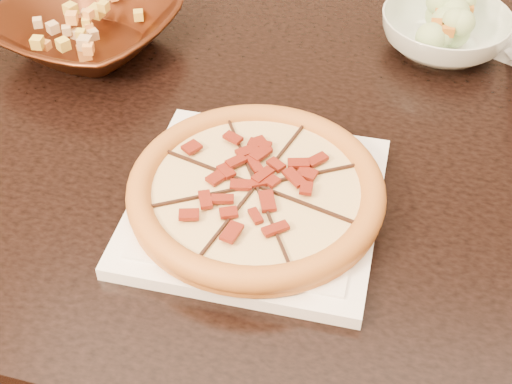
# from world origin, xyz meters

# --- Properties ---
(dining_table) EXTENTS (1.48, 1.06, 0.75)m
(dining_table) POSITION_xyz_m (-0.19, 0.15, 0.65)
(dining_table) COLOR black
(dining_table) RESTS_ON floor
(plate) EXTENTS (0.31, 0.31, 0.02)m
(plate) POSITION_xyz_m (-0.09, -0.02, 0.76)
(plate) COLOR white
(plate) RESTS_ON dining_table
(pizza) EXTENTS (0.30, 0.30, 0.03)m
(pizza) POSITION_xyz_m (-0.09, -0.02, 0.78)
(pizza) COLOR orange
(pizza) RESTS_ON plate
(bronze_bowl) EXTENTS (0.34, 0.34, 0.07)m
(bronze_bowl) POSITION_xyz_m (-0.39, 0.30, 0.78)
(bronze_bowl) COLOR #512714
(bronze_bowl) RESTS_ON dining_table
(mixed_dish) EXTENTS (0.12, 0.13, 0.03)m
(mixed_dish) POSITION_xyz_m (-0.39, 0.29, 0.83)
(mixed_dish) COLOR tan
(mixed_dish) RESTS_ON bronze_bowl
(salad_bowl) EXTENTS (0.26, 0.26, 0.06)m
(salad_bowl) POSITION_xyz_m (0.15, 0.36, 0.78)
(salad_bowl) COLOR silver
(salad_bowl) RESTS_ON dining_table
(salad) EXTENTS (0.10, 0.10, 0.04)m
(salad) POSITION_xyz_m (0.15, 0.36, 0.83)
(salad) COLOR #A5BB7A
(salad) RESTS_ON salad_bowl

